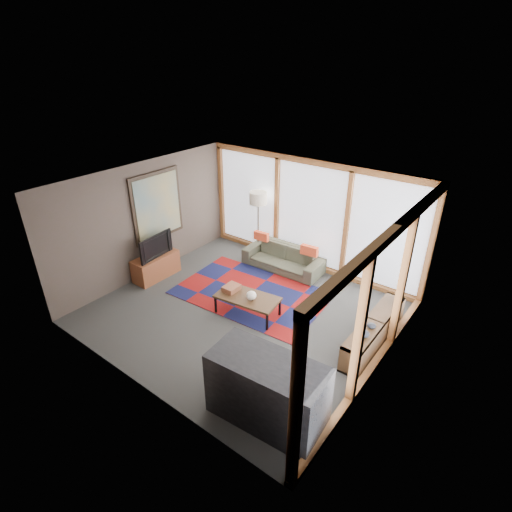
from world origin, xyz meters
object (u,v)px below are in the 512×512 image
Objects in this scene: sofa at (283,258)px; bar_counter at (267,391)px; tv_console at (156,266)px; television at (153,246)px; bookshelf at (374,332)px; coffee_table at (248,305)px; floor_lamp at (258,225)px.

bar_counter reaches higher than sofa.
bar_counter reaches higher than tv_console.
bar_counter is (4.32, -1.66, -0.30)m from television.
bar_counter reaches higher than bookshelf.
sofa is 0.95× the size of bookshelf.
bar_counter is at bearing -45.41° from coffee_table.
coffee_table is 2.53m from bar_counter.
sofa is 3.09m from bookshelf.
television reaches higher than bar_counter.
tv_console is (-4.90, -0.77, 0.02)m from bookshelf.
floor_lamp is 2.62m from tv_console.
bookshelf is at bearing 8.97° from tv_console.
bar_counter is (3.11, -3.92, -0.33)m from floor_lamp.
sofa is 1.56× the size of coffee_table.
bookshelf is (2.33, 0.66, 0.05)m from coffee_table.
sofa is 3.00m from television.
television reaches higher than sofa.
coffee_table is at bearing -78.44° from sofa.
sofa is at bearing 103.52° from coffee_table.
bar_counter is (1.76, -1.79, 0.31)m from coffee_table.
bookshelf is at bearing 72.54° from bar_counter.
sofa is 1.19× the size of bar_counter.
floor_lamp reaches higher than sofa.
floor_lamp is at bearing 61.35° from tv_console.
floor_lamp reaches higher than tv_console.
television is (-4.89, -0.79, 0.56)m from bookshelf.
tv_console is at bearing 32.80° from television.
sofa reaches higher than tv_console.
floor_lamp is at bearing 124.00° from bar_counter.
coffee_table is at bearing -92.30° from television.
floor_lamp is at bearing 122.26° from coffee_table.
coffee_table is 1.14× the size of tv_console.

